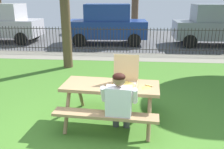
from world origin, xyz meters
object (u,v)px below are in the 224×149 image
object	(u,v)px
picnic_table_foreground	(111,93)
adult_at_table	(119,102)
pizza_slice_on_table	(147,87)
parked_car_center	(215,25)
parked_car_left	(108,24)
parked_car_far_left	(2,23)
pizza_box_open	(125,79)

from	to	relation	value
picnic_table_foreground	adult_at_table	xyz separation A→B (m)	(0.19, -0.52, 0.06)
pizza_slice_on_table	parked_car_center	distance (m)	8.95
parked_car_left	parked_car_center	distance (m)	5.29
parked_car_far_left	pizza_box_open	bearing A→B (deg)	-49.98
parked_car_far_left	parked_car_center	xyz separation A→B (m)	(10.86, -0.00, 0.00)
pizza_slice_on_table	parked_car_far_left	world-z (taller)	parked_car_far_left
pizza_box_open	parked_car_center	world-z (taller)	parked_car_center
adult_at_table	parked_car_center	size ratio (longest dim) A/B	0.30
parked_car_left	parked_car_center	bearing A→B (deg)	-0.00
parked_car_far_left	parked_car_left	world-z (taller)	same
picnic_table_foreground	pizza_box_open	bearing A→B (deg)	3.96
parked_car_far_left	pizza_slice_on_table	bearing A→B (deg)	-48.73
parked_car_far_left	parked_car_center	size ratio (longest dim) A/B	1.00
picnic_table_foreground	adult_at_table	distance (m)	0.55
pizza_box_open	parked_car_far_left	size ratio (longest dim) A/B	0.14
picnic_table_foreground	pizza_slice_on_table	xyz separation A→B (m)	(0.67, -0.10, 0.18)
pizza_slice_on_table	adult_at_table	distance (m)	0.65
pizza_box_open	pizza_slice_on_table	bearing A→B (deg)	-15.80
picnic_table_foreground	parked_car_far_left	size ratio (longest dim) A/B	0.49
adult_at_table	pizza_slice_on_table	bearing A→B (deg)	41.58
picnic_table_foreground	parked_car_left	xyz separation A→B (m)	(-0.90, 8.03, 0.41)
pizza_box_open	picnic_table_foreground	bearing A→B (deg)	-176.04
parked_car_far_left	parked_car_center	world-z (taller)	same
parked_car_far_left	parked_car_left	xyz separation A→B (m)	(5.57, 0.00, 0.00)
adult_at_table	parked_car_far_left	size ratio (longest dim) A/B	0.30
pizza_slice_on_table	parked_car_center	bearing A→B (deg)	65.36
pizza_box_open	parked_car_left	xyz separation A→B (m)	(-1.16, 8.01, 0.14)
pizza_box_open	parked_car_far_left	xyz separation A→B (m)	(-6.73, 8.01, 0.14)
picnic_table_foreground	parked_car_far_left	bearing A→B (deg)	128.84
picnic_table_foreground	parked_car_far_left	world-z (taller)	parked_car_far_left
picnic_table_foreground	pizza_slice_on_table	world-z (taller)	pizza_slice_on_table
picnic_table_foreground	parked_car_center	size ratio (longest dim) A/B	0.49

